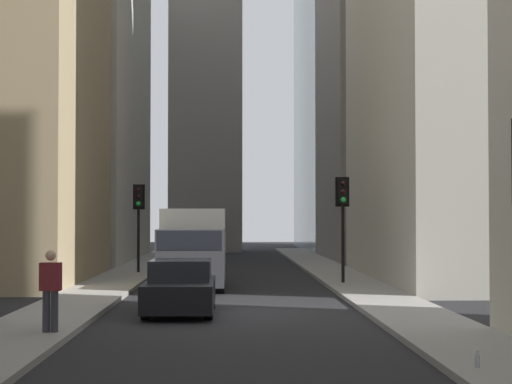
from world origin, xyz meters
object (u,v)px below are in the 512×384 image
Objects in this scene: delivery_truck at (194,247)px; pedestrian at (51,287)px; traffic_light_midblock at (343,205)px; traffic_light_far_junction at (139,208)px; discarded_bottle at (477,361)px; sedan_black at (180,289)px.

delivery_truck reaches higher than pedestrian.
traffic_light_midblock is 16.19m from pedestrian.
traffic_light_far_junction is 26.31m from discarded_bottle.
traffic_light_midblock is (9.20, -5.48, 2.34)m from sedan_black.
pedestrian is at bearing 150.42° from traffic_light_midblock.
sedan_black is at bearing -27.18° from pedestrian.
traffic_light_far_junction reaches higher than delivery_truck.
sedan_black is 15.92m from traffic_light_far_junction.
traffic_light_far_junction is at bearing 9.89° from sedan_black.
sedan_black reaches higher than discarded_bottle.
sedan_black is at bearing 29.29° from discarded_bottle.
delivery_truck is at bearing 16.44° from discarded_bottle.
pedestrian is (-4.77, 2.45, 0.41)m from sedan_black.
delivery_truck is 5.74m from traffic_light_midblock.
pedestrian is at bearing 59.05° from discarded_bottle.
sedan_black is 1.12× the size of traffic_light_far_junction.
sedan_black is 5.38m from pedestrian.
pedestrian is (-13.24, 2.45, -0.38)m from delivery_truck.
traffic_light_far_junction is (6.31, 8.19, -0.04)m from traffic_light_midblock.
traffic_light_midblock reaches higher than pedestrian.
traffic_light_far_junction reaches higher than discarded_bottle.
traffic_light_far_junction is at bearing 17.75° from discarded_bottle.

